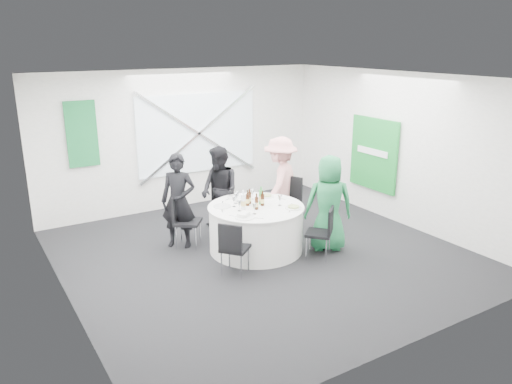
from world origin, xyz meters
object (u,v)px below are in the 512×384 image
chair_front_right (324,229)px  person_man_back (220,190)px  green_water_bottle (261,197)px  banquet_table (256,228)px  person_woman_green (329,203)px  person_man_back_left (178,201)px  person_woman_pink (280,183)px  clear_water_bottle (243,202)px  chair_back (226,197)px  chair_back_right (288,199)px  chair_back_left (183,217)px  chair_front_left (233,245)px

chair_front_right → person_man_back: bearing=-107.3°
person_man_back → green_water_bottle: size_ratio=5.28×
banquet_table → person_woman_green: bearing=-29.3°
banquet_table → person_man_back: size_ratio=1.00×
person_man_back_left → person_woman_pink: 1.94m
person_man_back_left → clear_water_bottle: (0.75, -0.84, 0.09)m
chair_front_right → person_woman_pink: 1.58m
green_water_bottle → chair_back: bearing=94.1°
banquet_table → chair_back: (0.05, 1.14, 0.22)m
chair_back_right → person_woman_green: bearing=-24.0°
chair_back → chair_back_left: bearing=-157.2°
chair_back_left → person_man_back: bearing=-32.7°
person_man_back_left → person_woman_pink: bearing=36.0°
banquet_table → green_water_bottle: (0.13, 0.05, 0.49)m
person_woman_pink → chair_front_left: bearing=1.2°
chair_back_left → chair_front_right: bearing=-94.6°
chair_back_right → person_man_back: (-1.09, 0.56, 0.20)m
person_man_back → person_woman_pink: size_ratio=0.92×
person_man_back → clear_water_bottle: (-0.14, -1.07, 0.10)m
clear_water_bottle → chair_back: bearing=75.4°
person_woman_green → person_woman_pink: bearing=-57.0°
banquet_table → chair_back_right: bearing=26.5°
chair_back → banquet_table: bearing=-90.0°
chair_back_left → chair_back_right: bearing=-59.4°
chair_front_right → person_man_back_left: size_ratio=0.53×
banquet_table → person_woman_green: 1.25m
chair_back_left → chair_front_left: chair_back_left is taller
chair_back_left → person_woman_green: 2.41m
chair_back_right → person_woman_pink: size_ratio=0.58×
chair_back → chair_back_left: chair_back is taller
person_woman_pink → chair_back: bearing=-62.5°
person_man_back → chair_back_right: bearing=56.9°
chair_back_left → person_woman_green: person_woman_green is taller
chair_back_left → person_man_back_left: person_man_back_left is taller
chair_back → person_woman_pink: person_woman_pink is taller
chair_back → person_woman_green: person_woman_green is taller
chair_front_left → person_woman_pink: person_woman_pink is taller
chair_back_left → person_man_back: size_ratio=0.58×
chair_back_left → clear_water_bottle: clear_water_bottle is taller
chair_back → clear_water_bottle: 1.22m
chair_back_right → person_woman_green: (0.05, -1.07, 0.22)m
banquet_table → chair_front_left: 1.01m
banquet_table → chair_front_left: size_ratio=1.86×
person_man_back → chair_back_left: bearing=-77.4°
chair_back → chair_front_left: 1.96m
banquet_table → person_woman_pink: size_ratio=0.93×
chair_back_right → person_man_back_left: size_ratio=0.62×
chair_back → chair_back_left: 1.08m
chair_front_right → person_woman_green: bearing=178.9°
chair_front_left → person_man_back: bearing=-60.9°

